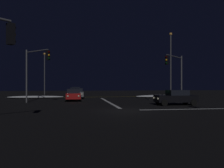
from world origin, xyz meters
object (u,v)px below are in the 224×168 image
Objects in this scene: sedan_orange at (75,92)px; traffic_signal_nw at (35,66)px; sedan_black_crossing at (176,97)px; streetlamp_left_far at (45,70)px; sedan_red at (73,95)px; sedan_gray at (77,93)px; traffic_signal_ne at (175,69)px; streetlamp_right_near at (171,61)px; sedan_green at (76,91)px; sedan_blue at (76,90)px.

sedan_orange is 15.33m from traffic_signal_nw.
sedan_orange is 21.49m from sedan_black_crossing.
streetlamp_left_far is (-16.75, 26.88, 4.21)m from sedan_black_crossing.
sedan_gray is (0.51, 5.22, 0.00)m from sedan_red.
traffic_signal_ne is 0.58× the size of streetlamp_right_near.
sedan_green is at bearing -19.21° from streetlamp_left_far.
streetlamp_left_far is at bearing 121.93° from sedan_black_crossing.
sedan_blue is 0.50× the size of streetlamp_left_far.
streetlamp_right_near is at bearing -28.62° from sedan_orange.
sedan_red and sedan_green have the same top height.
sedan_blue is 1.00× the size of sedan_black_crossing.
sedan_gray is 15.24m from traffic_signal_ne.
sedan_gray is 1.00× the size of sedan_blue.
traffic_signal_nw is 22.48m from streetlamp_left_far.
traffic_signal_nw is at bearing -102.51° from sedan_green.
sedan_gray is at bearing -64.25° from streetlamp_left_far.
sedan_gray is 16.86m from sedan_blue.
sedan_red and sedan_orange have the same top height.
sedan_red is 1.00× the size of sedan_black_crossing.
sedan_orange is at bearing -90.99° from sedan_blue.
streetlamp_left_far reaches higher than sedan_black_crossing.
sedan_orange is 0.43× the size of streetlamp_right_near.
sedan_gray is at bearing 61.16° from traffic_signal_nw.
sedan_black_crossing is 12.58m from streetlamp_right_near.
sedan_green is 20.51m from streetlamp_right_near.
traffic_signal_ne is (12.43, -3.69, 3.28)m from sedan_red.
sedan_green is 26.76m from sedan_black_crossing.
sedan_red is at bearing -90.79° from sedan_green.
traffic_signal_nw reaches higher than sedan_black_crossing.
traffic_signal_ne reaches higher than sedan_red.
sedan_green is at bearing -91.20° from sedan_blue.
sedan_red is 1.00× the size of sedan_gray.
sedan_green is 0.50× the size of streetlamp_left_far.
sedan_red and sedan_blue have the same top height.
traffic_signal_ne is at bearing -36.78° from sedan_gray.
traffic_signal_nw is (-4.47, -20.17, 3.48)m from sedan_green.
sedan_black_crossing is (10.47, -18.76, 0.00)m from sedan_orange.
sedan_green and sedan_blue have the same top height.
sedan_red is at bearing -95.55° from sedan_gray.
sedan_red is 10.86m from sedan_orange.
traffic_signal_nw reaches higher than sedan_blue.
sedan_black_crossing is (10.28, -29.98, 0.00)m from sedan_blue.
sedan_green is at bearing 77.49° from traffic_signal_nw.
sedan_green is (-0.28, 11.54, 0.00)m from sedan_gray.
streetlamp_left_far reaches higher than sedan_blue.
streetlamp_right_near reaches higher than traffic_signal_ne.
sedan_gray is 11.55m from sedan_green.
sedan_orange is at bearing 119.16° from sedan_black_crossing.
sedan_gray and sedan_black_crossing have the same top height.
sedan_blue is 26.13m from traffic_signal_nw.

